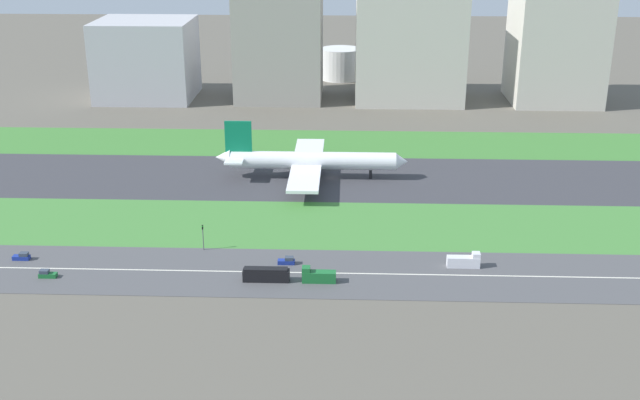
{
  "coord_description": "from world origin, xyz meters",
  "views": [
    {
      "loc": [
        5.64,
        -254.54,
        89.27
      ],
      "look_at": [
        -2.54,
        -36.5,
        6.0
      ],
      "focal_mm": 44.53,
      "sensor_mm": 36.0,
      "label": 1
    }
  ],
  "objects_px": {
    "car_3": "(287,261)",
    "cargo_warehouse": "(556,45)",
    "car_1": "(47,274)",
    "bus_0": "(266,275)",
    "traffic_light": "(203,235)",
    "office_tower": "(409,47)",
    "truck_0": "(318,276)",
    "hangar_building": "(279,42)",
    "car_2": "(22,257)",
    "fuel_tank_west": "(341,64)",
    "terminal_building": "(146,59)",
    "airliner": "(308,161)",
    "truck_1": "(464,261)",
    "fuel_tank_centre": "(399,65)"
  },
  "relations": [
    {
      "from": "terminal_building",
      "to": "cargo_warehouse",
      "type": "height_order",
      "value": "cargo_warehouse"
    },
    {
      "from": "traffic_light",
      "to": "fuel_tank_centre",
      "type": "xyz_separation_m",
      "value": [
        64.64,
        219.01,
        3.09
      ]
    },
    {
      "from": "office_tower",
      "to": "hangar_building",
      "type": "bearing_deg",
      "value": 180.0
    },
    {
      "from": "airliner",
      "to": "car_2",
      "type": "xyz_separation_m",
      "value": [
        -71.92,
        -68.0,
        -5.31
      ]
    },
    {
      "from": "hangar_building",
      "to": "office_tower",
      "type": "relative_size",
      "value": 1.09
    },
    {
      "from": "terminal_building",
      "to": "office_tower",
      "type": "height_order",
      "value": "office_tower"
    },
    {
      "from": "bus_0",
      "to": "truck_1",
      "type": "bearing_deg",
      "value": -168.75
    },
    {
      "from": "traffic_light",
      "to": "office_tower",
      "type": "height_order",
      "value": "office_tower"
    },
    {
      "from": "airliner",
      "to": "truck_0",
      "type": "xyz_separation_m",
      "value": [
        6.52,
        -78.0,
        -4.56
      ]
    },
    {
      "from": "truck_0",
      "to": "bus_0",
      "type": "height_order",
      "value": "truck_0"
    },
    {
      "from": "truck_0",
      "to": "fuel_tank_centre",
      "type": "height_order",
      "value": "fuel_tank_centre"
    },
    {
      "from": "car_1",
      "to": "bus_0",
      "type": "relative_size",
      "value": 0.38
    },
    {
      "from": "bus_0",
      "to": "fuel_tank_centre",
      "type": "relative_size",
      "value": 0.47
    },
    {
      "from": "airliner",
      "to": "car_1",
      "type": "distance_m",
      "value": 99.54
    },
    {
      "from": "car_2",
      "to": "truck_0",
      "type": "xyz_separation_m",
      "value": [
        78.44,
        -10.0,
        0.75
      ]
    },
    {
      "from": "airliner",
      "to": "bus_0",
      "type": "distance_m",
      "value": 78.38
    },
    {
      "from": "bus_0",
      "to": "office_tower",
      "type": "xyz_separation_m",
      "value": [
        47.48,
        192.0,
        22.9
      ]
    },
    {
      "from": "car_3",
      "to": "terminal_building",
      "type": "distance_m",
      "value": 199.59
    },
    {
      "from": "traffic_light",
      "to": "fuel_tank_west",
      "type": "xyz_separation_m",
      "value": [
        34.17,
        219.01,
        3.7
      ]
    },
    {
      "from": "hangar_building",
      "to": "fuel_tank_centre",
      "type": "height_order",
      "value": "hangar_building"
    },
    {
      "from": "car_3",
      "to": "airliner",
      "type": "bearing_deg",
      "value": 88.39
    },
    {
      "from": "car_1",
      "to": "traffic_light",
      "type": "relative_size",
      "value": 0.61
    },
    {
      "from": "fuel_tank_west",
      "to": "car_3",
      "type": "bearing_deg",
      "value": -92.75
    },
    {
      "from": "car_3",
      "to": "bus_0",
      "type": "height_order",
      "value": "bus_0"
    },
    {
      "from": "hangar_building",
      "to": "office_tower",
      "type": "height_order",
      "value": "hangar_building"
    },
    {
      "from": "car_3",
      "to": "cargo_warehouse",
      "type": "height_order",
      "value": "cargo_warehouse"
    },
    {
      "from": "car_1",
      "to": "car_3",
      "type": "distance_m",
      "value": 60.53
    },
    {
      "from": "airliner",
      "to": "car_1",
      "type": "relative_size",
      "value": 14.77
    },
    {
      "from": "terminal_building",
      "to": "hangar_building",
      "type": "distance_m",
      "value": 63.32
    },
    {
      "from": "traffic_light",
      "to": "office_tower",
      "type": "xyz_separation_m",
      "value": [
        66.32,
        174.01,
        20.42
      ]
    },
    {
      "from": "car_3",
      "to": "bus_0",
      "type": "bearing_deg",
      "value": -113.85
    },
    {
      "from": "bus_0",
      "to": "terminal_building",
      "type": "distance_m",
      "value": 207.02
    },
    {
      "from": "car_2",
      "to": "cargo_warehouse",
      "type": "distance_m",
      "value": 257.4
    },
    {
      "from": "truck_1",
      "to": "fuel_tank_centre",
      "type": "bearing_deg",
      "value": 91.13
    },
    {
      "from": "car_2",
      "to": "traffic_light",
      "type": "height_order",
      "value": "traffic_light"
    },
    {
      "from": "car_2",
      "to": "traffic_light",
      "type": "bearing_deg",
      "value": 9.71
    },
    {
      "from": "car_2",
      "to": "car_3",
      "type": "distance_m",
      "value": 70.0
    },
    {
      "from": "bus_0",
      "to": "office_tower",
      "type": "height_order",
      "value": "office_tower"
    },
    {
      "from": "car_2",
      "to": "office_tower",
      "type": "bearing_deg",
      "value": 58.15
    },
    {
      "from": "truck_1",
      "to": "car_2",
      "type": "xyz_separation_m",
      "value": [
        -115.87,
        0.0,
        -0.75
      ]
    },
    {
      "from": "fuel_tank_west",
      "to": "fuel_tank_centre",
      "type": "relative_size",
      "value": 0.87
    },
    {
      "from": "airliner",
      "to": "terminal_building",
      "type": "xyz_separation_m",
      "value": [
        -81.97,
        114.0,
        12.04
      ]
    },
    {
      "from": "car_3",
      "to": "fuel_tank_west",
      "type": "height_order",
      "value": "fuel_tank_west"
    },
    {
      "from": "truck_0",
      "to": "hangar_building",
      "type": "height_order",
      "value": "hangar_building"
    },
    {
      "from": "car_1",
      "to": "car_2",
      "type": "distance_m",
      "value": 14.36
    },
    {
      "from": "airliner",
      "to": "office_tower",
      "type": "height_order",
      "value": "office_tower"
    },
    {
      "from": "terminal_building",
      "to": "cargo_warehouse",
      "type": "distance_m",
      "value": 190.45
    },
    {
      "from": "cargo_warehouse",
      "to": "fuel_tank_centre",
      "type": "distance_m",
      "value": 84.42
    },
    {
      "from": "fuel_tank_west",
      "to": "fuel_tank_centre",
      "type": "height_order",
      "value": "fuel_tank_west"
    },
    {
      "from": "car_3",
      "to": "truck_0",
      "type": "xyz_separation_m",
      "value": [
        8.44,
        -10.0,
        0.75
      ]
    }
  ]
}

